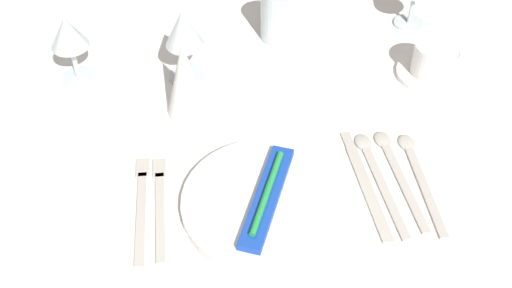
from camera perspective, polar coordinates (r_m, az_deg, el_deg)
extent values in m
cube|color=white|center=(1.16, -2.35, 1.35)|extent=(1.80, 1.10, 0.04)
cube|color=white|center=(1.66, -4.47, 11.77)|extent=(1.80, 0.01, 0.18)
cylinder|color=brown|center=(1.95, 20.49, 4.89)|extent=(0.07, 0.07, 0.70)
cylinder|color=white|center=(1.01, 0.98, -5.24)|extent=(0.27, 0.27, 0.02)
cube|color=blue|center=(1.00, 0.99, -4.70)|extent=(0.12, 0.21, 0.01)
cylinder|color=green|center=(0.99, 1.00, -4.29)|extent=(0.08, 0.16, 0.01)
cube|color=beige|center=(1.01, -8.51, -6.35)|extent=(0.02, 0.18, 0.00)
cube|color=beige|center=(1.08, -8.57, -2.17)|extent=(0.02, 0.04, 0.00)
cube|color=beige|center=(1.01, -10.19, -6.42)|extent=(0.02, 0.18, 0.00)
cube|color=beige|center=(1.08, -10.03, -2.12)|extent=(0.02, 0.04, 0.00)
cube|color=beige|center=(1.05, 9.99, -4.26)|extent=(0.03, 0.20, 0.00)
cube|color=beige|center=(1.12, 8.29, 0.03)|extent=(0.02, 0.06, 0.00)
cube|color=beige|center=(1.05, 11.37, -4.09)|extent=(0.02, 0.20, 0.00)
ellipsoid|color=beige|center=(1.12, 9.49, 0.15)|extent=(0.03, 0.04, 0.01)
cube|color=beige|center=(1.07, 13.05, -3.66)|extent=(0.02, 0.19, 0.00)
ellipsoid|color=beige|center=(1.13, 11.18, 0.39)|extent=(0.03, 0.04, 0.01)
cube|color=beige|center=(1.07, 14.82, -3.98)|extent=(0.02, 0.19, 0.00)
ellipsoid|color=beige|center=(1.14, 13.23, 0.12)|extent=(0.03, 0.04, 0.01)
cylinder|color=white|center=(1.29, 15.13, 6.07)|extent=(0.13, 0.13, 0.01)
cylinder|color=white|center=(1.27, 15.44, 7.33)|extent=(0.08, 0.08, 0.06)
torus|color=white|center=(1.28, 17.08, 7.53)|extent=(0.04, 0.01, 0.04)
cylinder|color=silver|center=(1.25, -6.06, 6.06)|extent=(0.07, 0.07, 0.01)
cylinder|color=silver|center=(1.22, -6.20, 7.46)|extent=(0.01, 0.01, 0.07)
cone|color=silver|center=(1.18, -6.48, 10.22)|extent=(0.07, 0.07, 0.07)
cylinder|color=silver|center=(1.28, -15.47, 5.74)|extent=(0.06, 0.06, 0.01)
cylinder|color=silver|center=(1.26, -15.81, 7.09)|extent=(0.01, 0.01, 0.07)
cone|color=silver|center=(1.22, -16.42, 9.50)|extent=(0.07, 0.07, 0.06)
cylinder|color=silver|center=(1.42, 13.41, 10.39)|extent=(0.06, 0.06, 0.01)
cylinder|color=silver|center=(1.40, 13.68, 11.69)|extent=(0.01, 0.01, 0.07)
cylinder|color=silver|center=(1.32, 2.06, 11.38)|extent=(0.07, 0.07, 0.11)
cylinder|color=#C68C1E|center=(1.33, 2.04, 10.71)|extent=(0.07, 0.07, 0.06)
cone|color=white|center=(1.12, -6.33, 5.79)|extent=(0.07, 0.07, 0.15)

